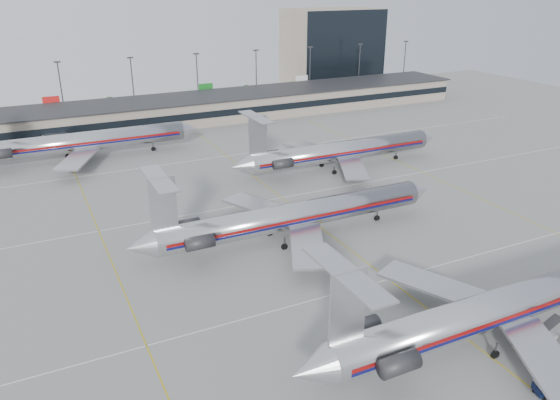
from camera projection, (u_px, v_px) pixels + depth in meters
ground at (444, 322)px, 59.04m from camera, size 260.00×260.00×0.00m
apron_markings at (389, 279)px, 67.36m from camera, size 160.00×0.15×0.02m
terminal at (182, 110)px, 139.37m from camera, size 162.00×17.00×6.25m
light_mast_row at (166, 80)px, 148.99m from camera, size 163.60×0.40×15.28m
distant_building at (331, 47)px, 185.97m from camera, size 30.00×20.00×25.00m
jet_foreground at (496, 308)px, 55.00m from camera, size 48.07×28.31×12.58m
jet_second_row at (290, 216)px, 76.33m from camera, size 47.01×27.68×12.31m
jet_third_row at (338, 151)px, 104.86m from camera, size 45.23×27.82×12.37m
jet_back_row at (78, 142)px, 109.86m from camera, size 48.24×29.68×13.19m
cart_inner at (546, 389)px, 48.56m from camera, size 2.38×1.99×1.16m
belt_loader at (539, 339)px, 55.17m from camera, size 4.93×1.79×2.57m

